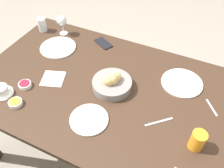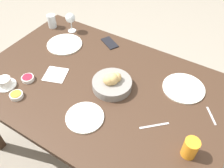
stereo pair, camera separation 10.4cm
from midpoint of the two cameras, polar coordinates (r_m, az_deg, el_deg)
ground_plane at (r=2.11m, az=-0.64°, el=-14.53°), size 10.00×10.00×0.00m
dining_table at (r=1.56m, az=-0.84°, el=-2.27°), size 1.60×1.03×0.76m
bread_basket at (r=1.45m, az=2.06°, el=0.17°), size 0.25×0.25×0.12m
plate_near_left at (r=1.55m, az=18.70°, el=-1.00°), size 0.26×0.26×0.01m
plate_near_right at (r=1.83m, az=-9.73°, el=9.36°), size 0.26×0.26×0.01m
plate_far_center at (r=1.33m, az=-4.33°, el=-8.08°), size 0.22×0.22×0.01m
juice_glass at (r=1.25m, az=20.69°, el=-14.33°), size 0.07×0.07×0.11m
water_tumbler at (r=2.03m, az=-12.83°, el=14.50°), size 0.07×0.07×0.11m
wine_glass at (r=1.92m, az=-8.40°, el=15.26°), size 0.08×0.08×0.16m
coffee_cup at (r=1.60m, az=-22.67°, el=0.25°), size 0.13×0.13×0.06m
jam_bowl_berry at (r=1.60m, az=-17.87°, el=1.23°), size 0.08×0.08×0.03m
jam_bowl_honey at (r=1.51m, az=-20.21°, el=-2.63°), size 0.08×0.08×0.03m
knife_silver at (r=1.33m, az=12.39°, el=-9.85°), size 0.13×0.12×0.00m
spoon_coffee at (r=1.47m, az=24.69°, el=-7.04°), size 0.08×0.11×0.00m
napkin at (r=1.59m, az=-11.61°, el=2.17°), size 0.18×0.18×0.00m
cell_phone at (r=1.83m, az=1.09°, el=9.82°), size 0.17×0.14×0.01m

